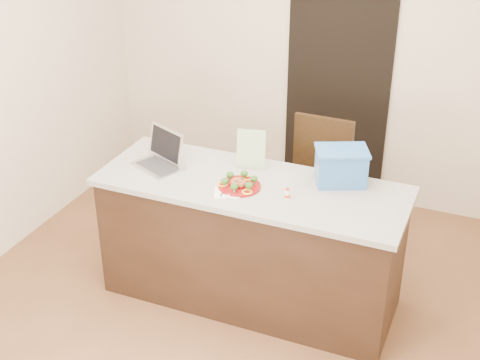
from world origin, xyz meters
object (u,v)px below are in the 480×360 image
at_px(napkin, 227,192).
at_px(chair, 317,177).
at_px(island, 251,242).
at_px(laptop, 162,156).
at_px(plate, 239,186).
at_px(yogurt_bottle, 287,195).
at_px(blue_box, 341,166).

height_order(napkin, chair, chair).
height_order(island, laptop, laptop).
bearing_deg(napkin, chair, 73.23).
relative_size(plate, yogurt_bottle, 3.83).
bearing_deg(chair, island, -102.57).
relative_size(napkin, yogurt_bottle, 2.24).
bearing_deg(chair, blue_box, -60.56).
distance_m(yogurt_bottle, blue_box, 0.43).
relative_size(island, blue_box, 5.11).
distance_m(napkin, yogurt_bottle, 0.39).
height_order(island, blue_box, blue_box).
bearing_deg(island, blue_box, 23.86).
bearing_deg(chair, yogurt_bottle, -84.01).
bearing_deg(blue_box, laptop, 165.93).
bearing_deg(napkin, plate, 64.74).
height_order(yogurt_bottle, chair, chair).
distance_m(island, blue_box, 0.82).
relative_size(plate, laptop, 0.69).
relative_size(laptop, blue_box, 1.01).
relative_size(island, plate, 7.39).
xyz_separation_m(island, plate, (-0.05, -0.08, 0.47)).
distance_m(napkin, chair, 1.11).
xyz_separation_m(plate, yogurt_bottle, (0.34, -0.02, 0.02)).
xyz_separation_m(napkin, yogurt_bottle, (0.38, 0.07, 0.03)).
xyz_separation_m(yogurt_bottle, chair, (-0.07, 0.95, -0.35)).
height_order(plate, laptop, laptop).
distance_m(plate, blue_box, 0.67).
xyz_separation_m(plate, napkin, (-0.04, -0.10, -0.01)).
relative_size(plate, napkin, 1.71).
bearing_deg(laptop, napkin, 5.11).
height_order(plate, yogurt_bottle, yogurt_bottle).
xyz_separation_m(island, yogurt_bottle, (0.29, -0.11, 0.49)).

